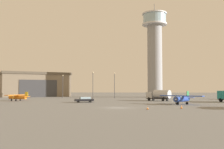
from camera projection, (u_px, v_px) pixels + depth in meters
The scene contains 12 objects.
ground_plane at pixel (118, 108), 46.94m from camera, with size 400.00×400.00×0.00m, color slate.
control_tower at pixel (155, 48), 108.18m from camera, with size 10.06×10.06×38.26m.
hangar at pixel (33, 85), 119.97m from camera, with size 36.72×35.09×10.43m.
airplane_blue at pixel (182, 98), 56.96m from camera, with size 8.71×7.27×2.82m.
airplane_orange at pixel (18, 97), 73.32m from camera, with size 6.68×8.56×2.53m.
truck_fuel_tanker_silver at pixel (159, 95), 74.07m from camera, with size 6.94×5.94×3.04m.
car_black at pixel (84, 99), 65.28m from camera, with size 4.82×3.44×1.37m.
light_post_west at pixel (93, 83), 90.80m from camera, with size 0.44×0.44×9.23m.
light_post_east at pixel (114, 83), 95.06m from camera, with size 0.44×0.44×9.20m.
light_post_north at pixel (63, 84), 99.92m from camera, with size 0.44×0.44×8.54m.
traffic_cone_near_left at pixel (148, 108), 42.84m from camera, with size 0.36×0.36×0.54m.
traffic_cone_near_right at pixel (181, 107), 44.73m from camera, with size 0.36×0.36×0.69m.
Camera 1 is at (2.95, -47.11, 3.33)m, focal length 42.68 mm.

